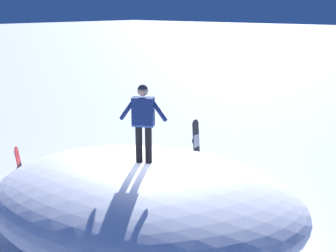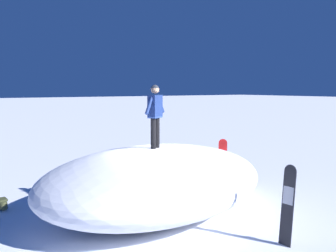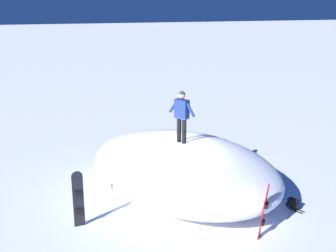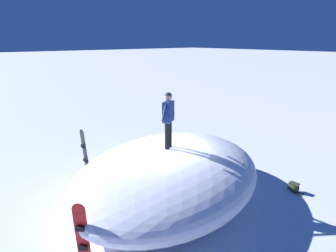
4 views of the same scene
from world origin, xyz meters
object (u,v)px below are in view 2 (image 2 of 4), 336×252
object	(u,v)px
snowboard_secondary_upright	(288,204)
backpack_far	(3,204)
backpack_near	(169,175)
snowboarder_standing	(155,111)
snowboard_primary_upright	(223,162)

from	to	relation	value
snowboard_secondary_upright	backpack_far	bearing A→B (deg)	-51.65
backpack_near	snowboard_secondary_upright	bearing A→B (deg)	79.64
backpack_near	snowboarder_standing	bearing A→B (deg)	50.29
snowboarder_standing	backpack_near	distance (m)	4.27
snowboard_primary_upright	snowboard_secondary_upright	xyz separation A→B (m)	(2.11, 4.38, 0.06)
backpack_far	snowboarder_standing	bearing A→B (deg)	145.91
snowboard_primary_upright	backpack_near	distance (m)	2.05
backpack_far	snowboard_primary_upright	bearing A→B (deg)	169.10
backpack_near	snowboard_primary_upright	bearing A→B (deg)	120.87
snowboard_secondary_upright	backpack_near	world-z (taller)	snowboard_secondary_upright
snowboard_primary_upright	snowboard_secondary_upright	bearing A→B (deg)	64.28
snowboard_primary_upright	backpack_far	xyz separation A→B (m)	(6.58, -1.27, -0.64)
snowboard_primary_upright	snowboard_secondary_upright	distance (m)	4.86
snowboard_secondary_upright	backpack_near	xyz separation A→B (m)	(-1.11, -6.06, -0.70)
snowboarder_standing	snowboard_secondary_upright	distance (m)	3.98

